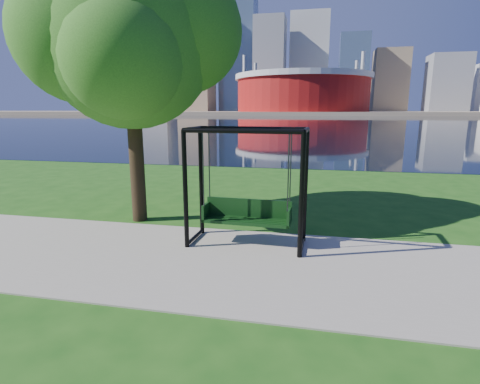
# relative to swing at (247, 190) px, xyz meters

# --- Properties ---
(ground) EXTENTS (900.00, 900.00, 0.00)m
(ground) POSITION_rel_swing_xyz_m (0.00, -0.63, -1.27)
(ground) COLOR #1E5114
(ground) RESTS_ON ground
(path) EXTENTS (120.00, 4.00, 0.03)m
(path) POSITION_rel_swing_xyz_m (0.00, -1.13, -1.25)
(path) COLOR #9E937F
(path) RESTS_ON ground
(river) EXTENTS (900.00, 180.00, 0.02)m
(river) POSITION_rel_swing_xyz_m (0.00, 101.37, -1.26)
(river) COLOR black
(river) RESTS_ON ground
(far_bank) EXTENTS (900.00, 228.00, 2.00)m
(far_bank) POSITION_rel_swing_xyz_m (0.00, 305.37, -0.27)
(far_bank) COLOR #937F60
(far_bank) RESTS_ON ground
(stadium) EXTENTS (83.00, 83.00, 32.00)m
(stadium) POSITION_rel_swing_xyz_m (-10.00, 234.37, 12.96)
(stadium) COLOR maroon
(stadium) RESTS_ON far_bank
(skyline) EXTENTS (392.00, 66.00, 96.50)m
(skyline) POSITION_rel_swing_xyz_m (-4.26, 318.76, 34.62)
(skyline) COLOR gray
(skyline) RESTS_ON far_bank
(swing) EXTENTS (2.60, 1.19, 2.62)m
(swing) POSITION_rel_swing_xyz_m (0.00, 0.00, 0.00)
(swing) COLOR black
(swing) RESTS_ON ground
(park_tree) EXTENTS (5.49, 4.96, 6.82)m
(park_tree) POSITION_rel_swing_xyz_m (-3.31, 1.34, 3.47)
(park_tree) COLOR black
(park_tree) RESTS_ON ground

